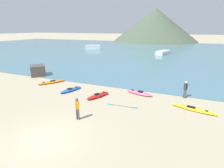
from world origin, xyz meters
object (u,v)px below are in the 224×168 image
(kayak_on_sand_2, at_px, (71,90))
(shoreline_rock, at_px, (38,71))
(person_near_foreground, at_px, (77,107))
(moored_boat_2, at_px, (163,52))
(kayak_on_sand_4, at_px, (193,109))
(moored_boat_0, at_px, (93,47))
(kayak_on_sand_0, at_px, (52,82))
(person_near_waterline, at_px, (186,88))
(loose_paddle, at_px, (122,106))
(kayak_on_sand_3, at_px, (98,96))
(kayak_on_sand_1, at_px, (139,93))

(kayak_on_sand_2, relative_size, shoreline_rock, 1.31)
(person_near_foreground, distance_m, moored_boat_2, 36.88)
(kayak_on_sand_4, relative_size, person_near_foreground, 2.10)
(kayak_on_sand_2, distance_m, moored_boat_0, 38.13)
(kayak_on_sand_0, xyz_separation_m, shoreline_rock, (-4.22, 2.19, 0.60))
(kayak_on_sand_0, bearing_deg, moored_boat_0, 110.15)
(person_near_waterline, bearing_deg, moored_boat_0, 130.56)
(moored_boat_0, relative_size, loose_paddle, 1.67)
(kayak_on_sand_4, distance_m, person_near_foreground, 9.40)
(kayak_on_sand_2, distance_m, person_near_foreground, 6.52)
(person_near_waterline, height_order, moored_boat_2, person_near_waterline)
(kayak_on_sand_3, height_order, person_near_waterline, person_near_waterline)
(kayak_on_sand_4, height_order, person_near_foreground, person_near_foreground)
(kayak_on_sand_2, xyz_separation_m, loose_paddle, (6.40, -1.55, -0.13))
(loose_paddle, height_order, shoreline_rock, shoreline_rock)
(kayak_on_sand_0, xyz_separation_m, loose_paddle, (10.26, -2.99, -0.12))
(kayak_on_sand_2, bearing_deg, moored_boat_0, 114.85)
(person_near_waterline, bearing_deg, kayak_on_sand_1, -170.26)
(kayak_on_sand_4, xyz_separation_m, loose_paddle, (-5.70, -1.46, -0.11))
(moored_boat_2, distance_m, loose_paddle, 33.41)
(kayak_on_sand_0, bearing_deg, person_near_foreground, -38.81)
(person_near_foreground, relative_size, loose_paddle, 0.62)
(kayak_on_sand_1, height_order, person_near_foreground, person_near_foreground)
(kayak_on_sand_0, height_order, kayak_on_sand_4, kayak_on_sand_0)
(kayak_on_sand_0, distance_m, kayak_on_sand_1, 10.95)
(kayak_on_sand_2, bearing_deg, loose_paddle, -13.60)
(person_near_waterline, bearing_deg, moored_boat_2, 100.63)
(kayak_on_sand_3, height_order, moored_boat_0, moored_boat_0)
(kayak_on_sand_2, xyz_separation_m, kayak_on_sand_3, (3.53, -0.50, 0.04))
(kayak_on_sand_3, relative_size, loose_paddle, 0.99)
(kayak_on_sand_0, relative_size, kayak_on_sand_3, 1.13)
(moored_boat_0, xyz_separation_m, moored_boat_2, (21.92, -2.74, -0.23))
(kayak_on_sand_2, xyz_separation_m, person_near_foreground, (4.12, -4.98, 0.85))
(kayak_on_sand_0, distance_m, kayak_on_sand_3, 7.64)
(loose_paddle, relative_size, shoreline_rock, 1.31)
(kayak_on_sand_4, xyz_separation_m, shoreline_rock, (-20.18, 3.71, 0.61))
(person_near_foreground, bearing_deg, kayak_on_sand_0, 141.19)
(kayak_on_sand_1, xyz_separation_m, kayak_on_sand_4, (5.02, -1.91, -0.03))
(loose_paddle, bearing_deg, shoreline_rock, 160.33)
(kayak_on_sand_2, relative_size, moored_boat_2, 0.51)
(kayak_on_sand_1, xyz_separation_m, shoreline_rock, (-15.17, 1.80, 0.58))
(shoreline_rock, bearing_deg, moored_boat_2, 63.66)
(kayak_on_sand_0, distance_m, loose_paddle, 10.69)
(shoreline_rock, bearing_deg, loose_paddle, -19.67)
(person_near_foreground, relative_size, person_near_waterline, 1.01)
(kayak_on_sand_1, bearing_deg, person_near_waterline, 9.74)
(kayak_on_sand_4, bearing_deg, person_near_foreground, -148.49)
(kayak_on_sand_1, relative_size, person_near_foreground, 1.68)
(kayak_on_sand_0, bearing_deg, kayak_on_sand_3, -14.69)
(loose_paddle, bearing_deg, moored_boat_0, 121.82)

